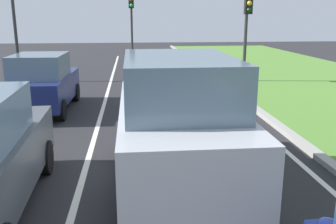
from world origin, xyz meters
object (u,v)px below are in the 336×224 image
at_px(traffic_light_near_right, 247,18).
at_px(traffic_light_far_median, 131,13).
at_px(car_suv_ahead, 177,122).
at_px(traffic_light_overhead_left, 12,0).
at_px(car_hatchback_far, 43,83).

bearing_deg(traffic_light_near_right, traffic_light_far_median, 121.42).
distance_m(car_suv_ahead, traffic_light_far_median, 18.20).
bearing_deg(car_suv_ahead, traffic_light_near_right, 66.88).
bearing_deg(traffic_light_near_right, car_suv_ahead, -112.85).
xyz_separation_m(traffic_light_near_right, traffic_light_far_median, (-4.90, 8.02, 0.23)).
height_order(traffic_light_near_right, traffic_light_overhead_left, traffic_light_overhead_left).
bearing_deg(traffic_light_overhead_left, traffic_light_far_median, 52.92).
relative_size(traffic_light_near_right, traffic_light_far_median, 0.95).
relative_size(car_hatchback_far, traffic_light_near_right, 0.88).
height_order(car_suv_ahead, traffic_light_near_right, traffic_light_near_right).
relative_size(car_hatchback_far, traffic_light_far_median, 0.84).
bearing_deg(traffic_light_overhead_left, car_hatchback_far, -67.54).
bearing_deg(traffic_light_overhead_left, traffic_light_near_right, -6.96).
bearing_deg(car_hatchback_far, traffic_light_overhead_left, 113.57).
bearing_deg(traffic_light_overhead_left, car_suv_ahead, -62.85).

